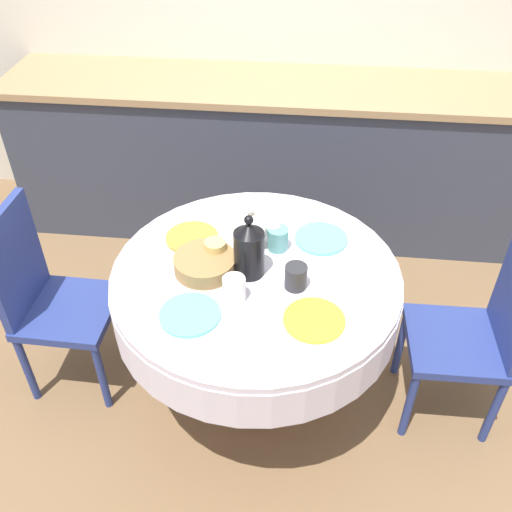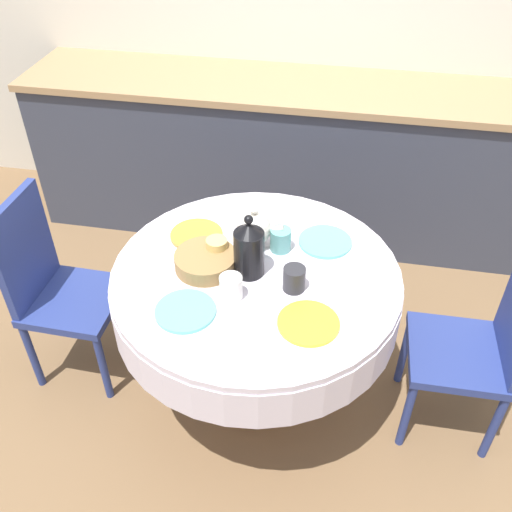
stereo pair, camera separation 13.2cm
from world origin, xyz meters
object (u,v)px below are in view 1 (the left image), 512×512
object	(u,v)px
chair_right	(47,294)
coffee_carafe	(249,249)
chair_left	(480,329)
teapot	(251,229)

from	to	relation	value
chair_right	coffee_carafe	distance (m)	0.97
chair_right	chair_left	bearing A→B (deg)	91.04
coffee_carafe	chair_right	bearing A→B (deg)	178.18
teapot	coffee_carafe	bearing A→B (deg)	-85.92
coffee_carafe	teapot	xyz separation A→B (m)	(-0.01, 0.18, -0.03)
coffee_carafe	teapot	distance (m)	0.18
chair_left	coffee_carafe	bearing A→B (deg)	90.47
chair_left	teapot	xyz separation A→B (m)	(-0.97, 0.16, 0.32)
chair_left	chair_right	xyz separation A→B (m)	(-1.86, 0.01, 0.00)
chair_left	teapot	world-z (taller)	chair_left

